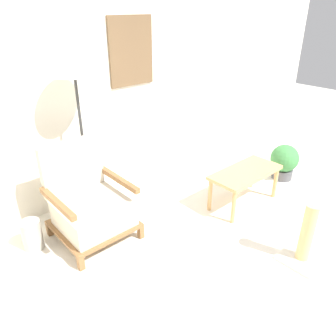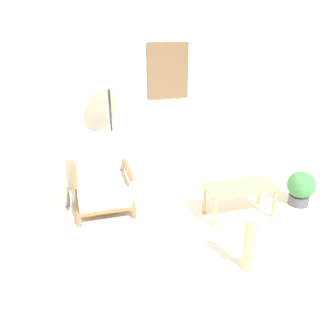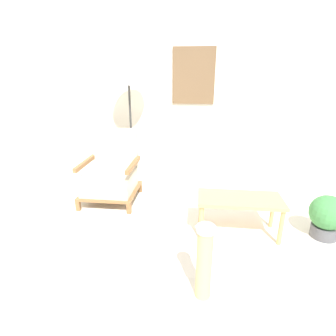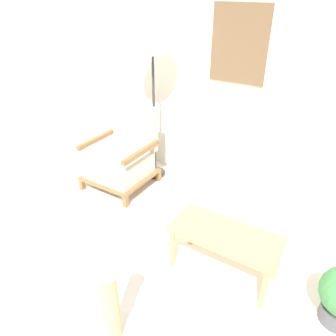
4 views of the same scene
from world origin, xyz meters
TOP-DOWN VIEW (x-y plane):
  - ground_plane at (0.00, 0.00)m, footprint 14.00×14.00m
  - wall_back at (0.00, 2.39)m, footprint 8.00×0.09m
  - armchair at (-0.78, 1.72)m, footprint 0.68×0.67m
  - floor_lamp at (-0.58, 2.09)m, footprint 0.45×0.45m
  - coffee_table at (0.76, 1.09)m, footprint 0.84×0.40m
  - vase at (-1.28, 1.90)m, footprint 0.18×0.18m
  - potted_plant at (1.63, 1.11)m, footprint 0.35×0.35m
  - scratching_post at (0.39, 0.18)m, footprint 0.33×0.33m

SIDE VIEW (x-z plane):
  - ground_plane at x=0.00m, z-range 0.00..0.00m
  - vase at x=-1.28m, z-range 0.00..0.28m
  - scratching_post at x=0.39m, z-range -0.08..0.54m
  - potted_plant at x=1.63m, z-range 0.02..0.47m
  - armchair at x=-0.78m, z-range -0.11..0.79m
  - coffee_table at x=0.76m, z-range 0.14..0.55m
  - wall_back at x=0.00m, z-range 0.00..2.70m
  - floor_lamp at x=-0.58m, z-range 0.65..2.34m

